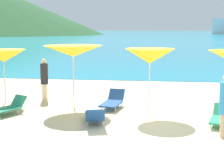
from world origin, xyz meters
The scene contains 10 objects.
ground_plane centered at (0.00, 10.00, -0.15)m, with size 50.00×100.00×0.30m, color beige.
ocean_water centered at (0.00, 228.87, 0.01)m, with size 650.00×440.00×0.02m, color teal.
umbrella_0 centered at (-5.91, 2.68, 1.86)m, with size 1.87×1.87×2.11m.
umbrella_1 centered at (-2.97, 2.13, 2.11)m, with size 2.29×2.29×2.32m.
umbrella_2 centered at (-0.17, 1.64, 1.99)m, with size 1.76×1.76×2.25m.
lounge_chair_0 centered at (2.07, 0.49, 0.24)m, with size 0.95×1.50×0.55m.
lounge_chair_1 centered at (-4.98, 0.81, 0.25)m, with size 1.16×1.51×0.58m.
lounge_chair_3 centered at (-1.81, 0.08, 0.26)m, with size 0.88×1.59×0.62m.
lounge_chair_6 centered at (-1.53, 2.28, 0.25)m, with size 0.82×1.60×0.60m.
beachgoer_0 centered at (-4.52, 3.39, 0.90)m, with size 0.31×0.31×1.70m.
Camera 1 is at (0.03, -9.89, 2.93)m, focal length 54.04 mm.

